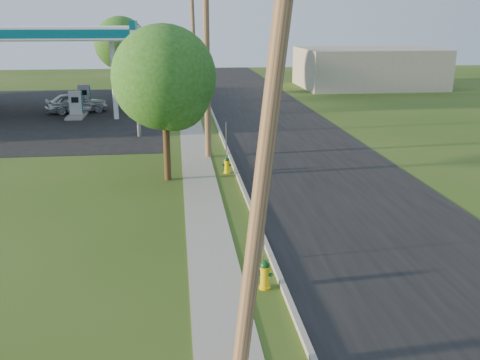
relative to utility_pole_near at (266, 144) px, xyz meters
name	(u,v)px	position (x,y,z in m)	size (l,w,h in m)	color
ground_plane	(282,342)	(0.60, 1.00, -4.80)	(140.00, 140.00, 0.00)	#254810
road	(343,195)	(5.10, 11.00, -4.79)	(8.00, 120.00, 0.02)	black
curb	(246,197)	(1.10, 11.00, -4.73)	(0.15, 120.00, 0.15)	gray
sidewalk	(203,200)	(-0.65, 11.00, -4.79)	(1.50, 120.00, 0.03)	gray
utility_pole_near	(266,144)	(0.00, 0.00, 0.00)	(1.40, 0.32, 9.48)	brown
utility_pole_mid	(207,60)	(0.00, 18.00, 0.15)	(1.40, 0.32, 9.80)	brown
utility_pole_far	(194,46)	(0.00, 36.00, 0.00)	(1.40, 0.32, 9.50)	brown
sign_post_near	(264,230)	(0.85, 5.20, -3.80)	(0.05, 0.04, 2.00)	gray
sign_post_mid	(226,142)	(0.85, 17.00, -3.80)	(0.05, 0.04, 2.00)	gray
sign_post_far	(210,105)	(0.85, 29.20, -3.80)	(0.05, 0.04, 2.00)	gray
gas_canopy	(12,34)	(-13.40, 33.00, 1.09)	(18.18, 9.18, 6.40)	silver
fuel_pump_ne	(76,107)	(-8.90, 31.00, -4.08)	(1.20, 3.20, 1.90)	gray
fuel_pump_se	(85,99)	(-8.90, 35.00, -4.08)	(1.20, 3.20, 1.90)	gray
price_pylon	(134,46)	(-3.90, 23.50, 0.63)	(0.34, 2.04, 6.85)	gray
distant_building	(368,68)	(18.60, 46.00, -2.80)	(14.00, 10.00, 4.00)	gray
tree_verge	(166,82)	(-1.97, 13.97, -0.43)	(4.48, 4.48, 6.79)	#3A2913
tree_lot	(122,45)	(-6.29, 41.42, -0.16)	(4.75, 4.75, 7.21)	#3A2913
hydrant_near	(265,275)	(0.61, 3.52, -4.40)	(0.43, 0.38, 0.83)	#E1B40C
hydrant_mid	(227,165)	(0.67, 14.79, -4.42)	(0.41, 0.36, 0.78)	#F5D400
hydrant_far	(207,115)	(0.59, 28.66, -4.47)	(0.36, 0.32, 0.69)	#FBBA05
car_silver	(76,103)	(-9.21, 32.97, -4.02)	(1.84, 4.57, 1.56)	#B9BCC1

